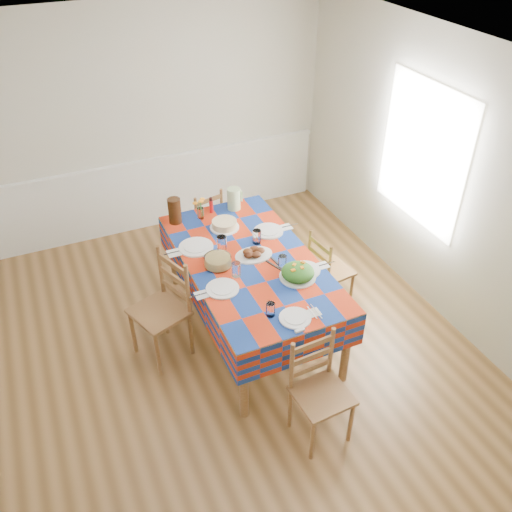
# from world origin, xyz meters

# --- Properties ---
(room) EXTENTS (4.58, 5.08, 2.78)m
(room) POSITION_xyz_m (0.00, 0.00, 1.35)
(room) COLOR brown
(room) RESTS_ON ground
(wainscot) EXTENTS (4.41, 0.06, 0.92)m
(wainscot) POSITION_xyz_m (0.00, 2.48, 0.49)
(wainscot) COLOR white
(wainscot) RESTS_ON room
(window_right) EXTENTS (0.00, 1.40, 1.40)m
(window_right) POSITION_xyz_m (2.23, 0.30, 1.50)
(window_right) COLOR white
(window_right) RESTS_ON room
(dining_table) EXTENTS (1.14, 2.13, 0.83)m
(dining_table) POSITION_xyz_m (0.38, 0.24, 0.73)
(dining_table) COLOR brown
(dining_table) RESTS_ON room
(setting_near_head) EXTENTS (0.42, 0.28, 0.13)m
(setting_near_head) POSITION_xyz_m (0.34, -0.60, 0.86)
(setting_near_head) COLOR white
(setting_near_head) RESTS_ON dining_table
(setting_left_near) EXTENTS (0.52, 0.31, 0.14)m
(setting_left_near) POSITION_xyz_m (0.05, -0.01, 0.86)
(setting_left_near) COLOR white
(setting_left_near) RESTS_ON dining_table
(setting_left_far) EXTENTS (0.60, 0.36, 0.16)m
(setting_left_far) POSITION_xyz_m (0.06, 0.57, 0.86)
(setting_left_far) COLOR white
(setting_left_far) RESTS_ON dining_table
(setting_right_near) EXTENTS (0.51, 0.29, 0.13)m
(setting_right_near) POSITION_xyz_m (0.71, -0.07, 0.86)
(setting_right_near) COLOR white
(setting_right_near) RESTS_ON dining_table
(setting_right_far) EXTENTS (0.55, 0.32, 0.14)m
(setting_right_far) POSITION_xyz_m (0.67, 0.55, 0.86)
(setting_right_far) COLOR white
(setting_right_far) RESTS_ON dining_table
(meat_platter) EXTENTS (0.36, 0.26, 0.07)m
(meat_platter) POSITION_xyz_m (0.43, 0.28, 0.86)
(meat_platter) COLOR white
(meat_platter) RESTS_ON dining_table
(salad_platter) EXTENTS (0.32, 0.32, 0.14)m
(salad_platter) POSITION_xyz_m (0.66, -0.17, 0.88)
(salad_platter) COLOR white
(salad_platter) RESTS_ON dining_table
(pasta_bowl) EXTENTS (0.25, 0.25, 0.09)m
(pasta_bowl) POSITION_xyz_m (0.08, 0.28, 0.87)
(pasta_bowl) COLOR white
(pasta_bowl) RESTS_ON dining_table
(cake) EXTENTS (0.29, 0.29, 0.08)m
(cake) POSITION_xyz_m (0.36, 0.84, 0.87)
(cake) COLOR white
(cake) RESTS_ON dining_table
(serving_utensils) EXTENTS (0.14, 0.32, 0.01)m
(serving_utensils) POSITION_xyz_m (0.55, 0.12, 0.83)
(serving_utensils) COLOR black
(serving_utensils) RESTS_ON dining_table
(flower_vase) EXTENTS (0.14, 0.12, 0.23)m
(flower_vase) POSITION_xyz_m (0.21, 1.11, 0.92)
(flower_vase) COLOR white
(flower_vase) RESTS_ON dining_table
(hot_sauce) EXTENTS (0.04, 0.04, 0.17)m
(hot_sauce) POSITION_xyz_m (0.35, 1.17, 0.91)
(hot_sauce) COLOR #B40E12
(hot_sauce) RESTS_ON dining_table
(green_pitcher) EXTENTS (0.14, 0.14, 0.23)m
(green_pitcher) POSITION_xyz_m (0.59, 1.14, 0.95)
(green_pitcher) COLOR #C0E9A4
(green_pitcher) RESTS_ON dining_table
(tea_pitcher) EXTENTS (0.13, 0.13, 0.26)m
(tea_pitcher) POSITION_xyz_m (-0.05, 1.14, 0.96)
(tea_pitcher) COLOR black
(tea_pitcher) RESTS_ON dining_table
(name_card) EXTENTS (0.08, 0.03, 0.02)m
(name_card) POSITION_xyz_m (0.36, -0.78, 0.84)
(name_card) COLOR white
(name_card) RESTS_ON dining_table
(chair_near) EXTENTS (0.44, 0.42, 0.94)m
(chair_near) POSITION_xyz_m (0.38, -1.10, 0.46)
(chair_near) COLOR brown
(chair_near) RESTS_ON room
(chair_far) EXTENTS (0.46, 0.45, 0.88)m
(chair_far) POSITION_xyz_m (0.39, 1.59, 0.43)
(chair_far) COLOR brown
(chair_far) RESTS_ON room
(chair_left) EXTENTS (0.57, 0.58, 1.04)m
(chair_left) POSITION_xyz_m (-0.47, 0.26, 0.51)
(chair_left) COLOR brown
(chair_left) RESTS_ON room
(chair_right) EXTENTS (0.41, 0.43, 0.88)m
(chair_right) POSITION_xyz_m (1.24, 0.24, 0.43)
(chair_right) COLOR brown
(chair_right) RESTS_ON room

